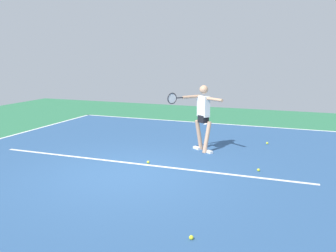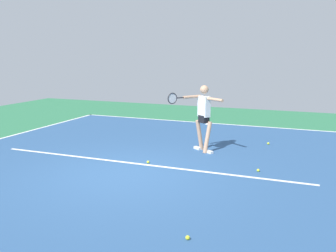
% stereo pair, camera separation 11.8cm
% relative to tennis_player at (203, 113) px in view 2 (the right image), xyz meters
% --- Properties ---
extents(ground_plane, '(22.35, 22.35, 0.00)m').
position_rel_tennis_player_xyz_m(ground_plane, '(1.02, 2.58, -1.06)').
color(ground_plane, '#2D754C').
extents(court_surface, '(10.78, 13.68, 0.00)m').
position_rel_tennis_player_xyz_m(court_surface, '(1.02, 2.58, -1.05)').
color(court_surface, '#2D5484').
rests_on(court_surface, ground_plane).
extents(court_line_baseline_near, '(10.78, 0.10, 0.01)m').
position_rel_tennis_player_xyz_m(court_line_baseline_near, '(1.02, -4.21, -1.05)').
color(court_line_baseline_near, white).
rests_on(court_line_baseline_near, ground_plane).
extents(court_line_service, '(8.09, 0.10, 0.01)m').
position_rel_tennis_player_xyz_m(court_line_service, '(1.02, 1.74, -1.05)').
color(court_line_service, white).
rests_on(court_line_service, ground_plane).
extents(court_line_centre_mark, '(0.10, 0.30, 0.01)m').
position_rel_tennis_player_xyz_m(court_line_centre_mark, '(1.02, -4.01, -1.05)').
color(court_line_centre_mark, white).
rests_on(court_line_centre_mark, ground_plane).
extents(tennis_player, '(1.38, 1.04, 1.82)m').
position_rel_tennis_player_xyz_m(tennis_player, '(0.00, 0.00, 0.00)').
color(tennis_player, tan).
rests_on(tennis_player, ground_plane).
extents(tennis_ball_near_player, '(0.07, 0.07, 0.07)m').
position_rel_tennis_player_xyz_m(tennis_ball_near_player, '(-1.57, -1.49, -1.02)').
color(tennis_ball_near_player, yellow).
rests_on(tennis_ball_near_player, ground_plane).
extents(tennis_ball_by_baseline, '(0.07, 0.07, 0.07)m').
position_rel_tennis_player_xyz_m(tennis_ball_by_baseline, '(-1.27, 4.92, -1.02)').
color(tennis_ball_by_baseline, yellow).
rests_on(tennis_ball_by_baseline, ground_plane).
extents(tennis_ball_far_corner, '(0.07, 0.07, 0.07)m').
position_rel_tennis_player_xyz_m(tennis_ball_far_corner, '(0.90, 1.61, -1.02)').
color(tennis_ball_far_corner, yellow).
rests_on(tennis_ball_far_corner, ground_plane).
extents(tennis_ball_near_service_line, '(0.07, 0.07, 0.07)m').
position_rel_tennis_player_xyz_m(tennis_ball_near_service_line, '(-1.71, 1.27, -1.02)').
color(tennis_ball_near_service_line, '#CCE033').
rests_on(tennis_ball_near_service_line, ground_plane).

